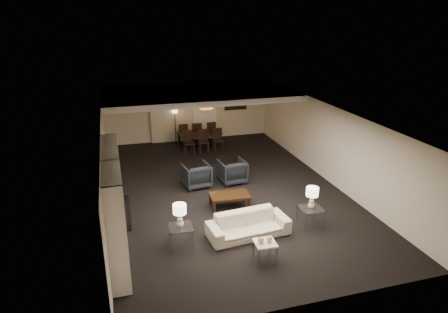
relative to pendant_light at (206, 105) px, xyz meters
The scene contains 35 objects.
floor 4.00m from the pendant_light, 94.90° to the right, with size 11.00×11.00×0.00m, color black.
ceiling 3.56m from the pendant_light, 94.90° to the right, with size 7.00×11.00×0.02m, color silver.
wall_back 2.13m from the pendant_light, 98.53° to the left, with size 7.00×0.02×2.50m, color #C1B59B.
wall_front 9.03m from the pendant_light, 91.91° to the right, with size 7.00×0.02×2.50m, color #C1B59B.
wall_left 5.21m from the pendant_light, 137.35° to the right, with size 0.02×11.00×2.50m, color #C1B59B.
wall_right 4.79m from the pendant_light, 47.56° to the right, with size 0.02×11.00×2.50m, color #C1B59B.
ceiling_soffit 0.57m from the pendant_light, behind, with size 7.00×4.00×0.20m, color silver.
curtains 2.38m from the pendant_light, 122.01° to the left, with size 1.50×0.12×2.40m, color beige.
door 2.19m from the pendant_light, 78.52° to the left, with size 0.90×0.05×2.10m, color silver.
painting 2.69m from the pendant_light, 47.44° to the left, with size 0.95×0.04×0.65m, color #142D38.
media_unit 7.13m from the pendant_light, 120.62° to the right, with size 0.38×3.40×2.35m, color white, non-canonical shape.
pendant_light is the anchor object (origin of this frame).
sofa 6.55m from the pendant_light, 94.38° to the right, with size 2.03×0.79×0.59m, color beige.
coffee_table 5.05m from the pendant_light, 95.85° to the right, with size 1.12×0.65×0.40m, color black, non-canonical shape.
armchair_left 3.57m from the pendant_light, 109.70° to the right, with size 0.81×0.83×0.76m, color black.
armchair_right 3.40m from the pendant_light, 87.81° to the right, with size 0.81×0.83×0.76m, color black.
side_table_left 6.90m from the pendant_light, 109.04° to the right, with size 0.56×0.56×0.52m, color white, non-canonical shape.
side_table_right 6.65m from the pendant_light, 79.13° to the right, with size 0.56×0.56×0.52m, color white, non-canonical shape.
table_lamp_left 6.79m from the pendant_light, 109.04° to the right, with size 0.32×0.32×0.58m, color #EEDFC9, non-canonical shape.
table_lamp_right 6.54m from the pendant_light, 79.13° to the right, with size 0.32×0.32×0.58m, color beige, non-canonical shape.
marble_table 7.63m from the pendant_light, 93.73° to the right, with size 0.46×0.46×0.46m, color white, non-canonical shape.
gold_gourd_a 7.58m from the pendant_light, 94.50° to the right, with size 0.15×0.15×0.15m, color tan.
gold_gourd_b 7.57m from the pendant_light, 92.96° to the right, with size 0.13×0.13×0.13m, color tan.
television 6.57m from the pendant_light, 123.32° to the right, with size 0.14×1.09×0.63m, color black.
vase_blue 8.19m from the pendant_light, 116.26° to the right, with size 0.17×0.17×0.18m, color #2A45B7.
vase_amber 7.78m from the pendant_light, 117.68° to the right, with size 0.15×0.15×0.16m, color #AF843A.
floor_speaker 6.36m from the pendant_light, 122.37° to the right, with size 0.11×0.11×1.02m, color black.
dining_table 1.81m from the pendant_light, 96.41° to the left, with size 1.72×0.96×0.60m, color black.
chair_nl 1.63m from the pendant_light, 167.61° to the left, with size 0.42×0.42×0.90m, color black, non-canonical shape.
chair_nm 1.48m from the pendant_light, 120.72° to the left, with size 0.42×0.42×0.90m, color black, non-canonical shape.
chair_nr 1.56m from the pendant_light, 16.56° to the left, with size 0.42×0.42×0.90m, color black, non-canonical shape.
chair_fl 2.18m from the pendant_light, 115.43° to the left, with size 0.42×0.42×0.90m, color black, non-canonical shape.
chair_fm 2.07m from the pendant_light, 93.55° to the left, with size 0.42×0.42×0.90m, color black, non-canonical shape.
chair_fr 2.13m from the pendant_light, 70.64° to the left, with size 0.42×0.42×0.90m, color black, non-canonical shape.
floor_lamp 2.27m from the pendant_light, 119.19° to the left, with size 0.22×0.22×1.50m, color black, non-canonical shape.
Camera 1 is at (-3.18, -11.03, 5.26)m, focal length 32.00 mm.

